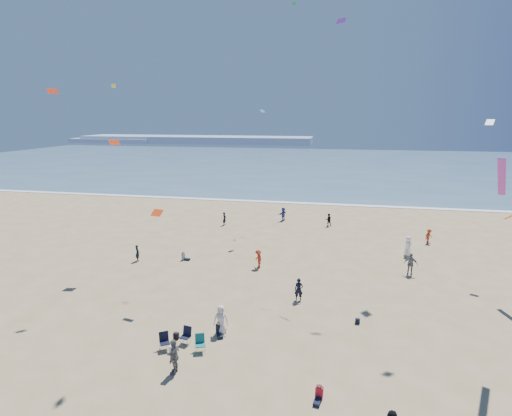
# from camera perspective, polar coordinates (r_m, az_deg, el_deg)

# --- Properties ---
(ocean) EXTENTS (220.00, 100.00, 0.06)m
(ocean) POSITION_cam_1_polar(r_m,az_deg,el_deg) (109.16, 8.07, 6.24)
(ocean) COLOR #476B84
(ocean) RESTS_ON ground
(surf_line) EXTENTS (220.00, 1.20, 0.08)m
(surf_line) POSITION_cam_1_polar(r_m,az_deg,el_deg) (59.93, 5.12, 0.75)
(surf_line) COLOR white
(surf_line) RESTS_ON ground
(headland_far) EXTENTS (110.00, 20.00, 3.20)m
(headland_far) POSITION_cam_1_polar(r_m,az_deg,el_deg) (195.17, -8.60, 9.65)
(headland_far) COLOR #7A8EA8
(headland_far) RESTS_ON ground
(headland_near) EXTENTS (40.00, 14.00, 2.00)m
(headland_near) POSITION_cam_1_polar(r_m,az_deg,el_deg) (207.84, -19.64, 9.08)
(headland_near) COLOR #7A8EA8
(headland_near) RESTS_ON ground
(standing_flyers) EXTENTS (33.21, 41.88, 1.87)m
(standing_flyers) POSITION_cam_1_polar(r_m,az_deg,el_deg) (29.44, 7.35, -10.93)
(standing_flyers) COLOR #323D8A
(standing_flyers) RESTS_ON ground
(seated_group) EXTENTS (15.45, 19.97, 0.84)m
(seated_group) POSITION_cam_1_polar(r_m,az_deg,el_deg) (23.14, -0.41, -19.20)
(seated_group) COLOR silver
(seated_group) RESTS_ON ground
(chair_cluster) EXTENTS (2.80, 1.57, 1.00)m
(chair_cluster) POSITION_cam_1_polar(r_m,az_deg,el_deg) (23.85, -10.36, -18.14)
(chair_cluster) COLOR black
(chair_cluster) RESTS_ON ground
(white_tote) EXTENTS (0.35, 0.20, 0.40)m
(white_tote) POSITION_cam_1_polar(r_m,az_deg,el_deg) (23.77, -11.84, -19.17)
(white_tote) COLOR white
(white_tote) RESTS_ON ground
(black_backpack) EXTENTS (0.30, 0.22, 0.38)m
(black_backpack) POSITION_cam_1_polar(r_m,az_deg,el_deg) (24.96, -11.33, -17.48)
(black_backpack) COLOR black
(black_backpack) RESTS_ON ground
(navy_bag) EXTENTS (0.28, 0.18, 0.34)m
(navy_bag) POSITION_cam_1_polar(r_m,az_deg,el_deg) (26.83, 14.30, -15.38)
(navy_bag) COLOR black
(navy_bag) RESTS_ON ground
(kites_aloft) EXTENTS (41.45, 41.11, 29.74)m
(kites_aloft) POSITION_cam_1_polar(r_m,az_deg,el_deg) (27.86, 18.13, 16.18)
(kites_aloft) COLOR yellow
(kites_aloft) RESTS_ON ground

